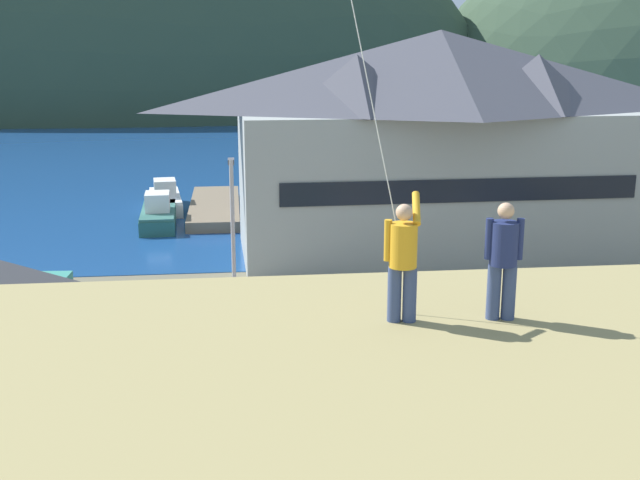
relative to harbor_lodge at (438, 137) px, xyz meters
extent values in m
plane|color=#66604C|center=(-6.50, -20.69, -6.16)|extent=(600.00, 600.00, 0.00)
cube|color=gray|center=(-6.50, -15.69, -6.11)|extent=(40.00, 20.00, 0.10)
cube|color=navy|center=(-6.50, 39.31, -6.14)|extent=(360.00, 84.00, 0.03)
ellipsoid|color=#334733|center=(-30.10, 91.95, -6.16)|extent=(127.32, 46.19, 75.13)
cube|color=#999E99|center=(0.00, 0.09, -2.38)|extent=(20.57, 9.43, 7.55)
cube|color=black|center=(0.11, -4.40, -2.00)|extent=(17.30, 0.52, 1.10)
pyramid|color=#4C4C56|center=(0.00, 0.09, 3.40)|extent=(21.82, 10.36, 4.01)
pyramid|color=#4C4C56|center=(-4.54, -1.58, 2.82)|extent=(5.03, 5.03, 2.81)
pyramid|color=#4C4C56|center=(4.62, -1.35, 2.82)|extent=(5.03, 5.03, 2.81)
cube|color=#70604C|center=(-11.90, 11.68, -5.81)|extent=(3.20, 12.25, 0.70)
cube|color=#23564C|center=(-15.26, 8.13, -5.71)|extent=(2.39, 6.52, 0.90)
cube|color=#33665B|center=(-15.26, 8.13, -5.18)|extent=(2.32, 6.33, 0.16)
cube|color=silver|center=(-15.23, 7.65, -4.55)|extent=(1.54, 2.00, 1.10)
cube|color=navy|center=(-8.20, 8.98, -5.71)|extent=(3.61, 8.60, 0.90)
cube|color=navy|center=(-8.20, 8.98, -5.18)|extent=(3.50, 8.34, 0.16)
cube|color=silver|center=(-8.13, 8.36, -4.55)|extent=(2.14, 2.70, 1.10)
cube|color=silver|center=(-15.23, 12.94, -5.71)|extent=(2.73, 6.47, 0.90)
cube|color=white|center=(-15.23, 12.94, -5.18)|extent=(2.65, 6.27, 0.16)
cube|color=silver|center=(-15.17, 12.47, -4.55)|extent=(1.62, 2.03, 1.10)
cylinder|color=black|center=(0.95, -19.77, -5.74)|extent=(0.65, 0.25, 0.64)
cube|color=#236633|center=(-5.35, -19.39, -5.34)|extent=(4.24, 1.89, 0.80)
cube|color=#1E562B|center=(-5.20, -19.39, -4.59)|extent=(2.13, 1.64, 0.70)
cube|color=black|center=(-5.20, -19.39, -4.62)|extent=(2.18, 1.68, 0.32)
cylinder|color=black|center=(-6.74, -18.50, -5.74)|extent=(0.64, 0.23, 0.64)
cylinder|color=black|center=(-6.70, -20.34, -5.74)|extent=(0.64, 0.23, 0.64)
cylinder|color=black|center=(-4.01, -18.45, -5.74)|extent=(0.64, 0.23, 0.64)
cylinder|color=black|center=(-3.97, -20.28, -5.74)|extent=(0.64, 0.23, 0.64)
cube|color=#9EA3A8|center=(0.41, -13.09, -5.34)|extent=(4.28, 1.99, 0.80)
cube|color=gray|center=(0.56, -13.08, -4.59)|extent=(2.17, 1.69, 0.70)
cube|color=black|center=(0.56, -13.08, -4.62)|extent=(2.21, 1.73, 0.32)
cylinder|color=black|center=(-1.00, -12.23, -5.74)|extent=(0.65, 0.25, 0.64)
cylinder|color=black|center=(-0.92, -14.07, -5.74)|extent=(0.65, 0.25, 0.64)
cylinder|color=black|center=(1.73, -12.11, -5.74)|extent=(0.65, 0.25, 0.64)
cylinder|color=black|center=(1.81, -13.94, -5.74)|extent=(0.65, 0.25, 0.64)
cube|color=silver|center=(-11.22, -20.60, -5.34)|extent=(4.28, 2.00, 0.80)
cube|color=beige|center=(-11.07, -20.61, -4.59)|extent=(2.18, 1.70, 0.70)
cube|color=black|center=(-11.07, -20.61, -4.62)|extent=(2.22, 1.73, 0.32)
cylinder|color=black|center=(-12.54, -19.62, -5.74)|extent=(0.65, 0.25, 0.64)
cylinder|color=black|center=(-12.63, -21.46, -5.74)|extent=(0.65, 0.25, 0.64)
cylinder|color=black|center=(-9.82, -19.75, -5.74)|extent=(0.65, 0.25, 0.64)
cylinder|color=black|center=(-9.91, -21.59, -5.74)|extent=(0.65, 0.25, 0.64)
cube|color=red|center=(-10.90, -14.77, -5.34)|extent=(4.30, 2.04, 0.80)
cube|color=#B11A15|center=(-10.75, -14.77, -4.59)|extent=(2.19, 1.72, 0.70)
cube|color=black|center=(-10.75, -14.77, -4.62)|extent=(2.23, 1.76, 0.32)
cylinder|color=black|center=(-12.21, -13.77, -5.74)|extent=(0.65, 0.26, 0.64)
cylinder|color=black|center=(-12.31, -15.60, -5.74)|extent=(0.65, 0.26, 0.64)
cylinder|color=black|center=(-9.48, -13.93, -5.74)|extent=(0.65, 0.26, 0.64)
cylinder|color=black|center=(-9.59, -15.76, -5.74)|extent=(0.65, 0.26, 0.64)
cube|color=silver|center=(-4.49, -13.65, -5.34)|extent=(4.26, 1.94, 0.80)
cube|color=beige|center=(-4.34, -13.66, -4.59)|extent=(2.15, 1.67, 0.70)
cube|color=black|center=(-4.34, -13.66, -4.62)|extent=(2.20, 1.70, 0.32)
cylinder|color=black|center=(-5.82, -12.69, -5.74)|extent=(0.65, 0.24, 0.64)
cylinder|color=black|center=(-5.89, -14.52, -5.74)|extent=(0.65, 0.24, 0.64)
cylinder|color=black|center=(-3.09, -12.78, -5.74)|extent=(0.65, 0.24, 0.64)
cylinder|color=black|center=(-3.16, -14.62, -5.74)|extent=(0.65, 0.24, 0.64)
cylinder|color=#ADADB2|center=(-10.66, -10.19, -2.81)|extent=(0.16, 0.16, 6.49)
cube|color=#4C4C51|center=(-10.66, -9.84, 0.33)|extent=(0.24, 0.70, 0.20)
cylinder|color=#384770|center=(-8.29, -29.02, 1.11)|extent=(0.20, 0.20, 0.82)
cylinder|color=#384770|center=(-8.08, -29.06, 1.11)|extent=(0.20, 0.20, 0.82)
cylinder|color=gold|center=(-8.19, -29.04, 1.84)|extent=(0.40, 0.40, 0.64)
sphere|color=tan|center=(-8.19, -29.04, 2.32)|extent=(0.24, 0.24, 0.24)
cylinder|color=gold|center=(-7.98, -28.90, 2.34)|extent=(0.20, 0.57, 0.43)
cylinder|color=gold|center=(-8.40, -29.00, 1.91)|extent=(0.11, 0.11, 0.60)
cylinder|color=#384770|center=(-6.83, -29.09, 1.11)|extent=(0.20, 0.20, 0.82)
cylinder|color=#384770|center=(-6.62, -29.12, 1.11)|extent=(0.20, 0.20, 0.82)
cylinder|color=navy|center=(-6.72, -29.10, 1.84)|extent=(0.40, 0.40, 0.64)
sphere|color=tan|center=(-6.72, -29.10, 2.32)|extent=(0.24, 0.24, 0.24)
cylinder|color=navy|center=(-6.94, -29.07, 1.91)|extent=(0.11, 0.11, 0.60)
cylinder|color=navy|center=(-6.51, -29.14, 1.91)|extent=(0.11, 0.11, 0.60)
camera|label=1|loc=(-10.55, -39.60, 4.59)|focal=43.83mm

